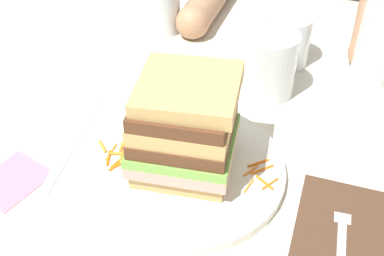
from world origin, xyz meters
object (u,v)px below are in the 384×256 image
Objects in this scene: napkin_dark at (342,223)px; empty_tumbler_1 at (288,40)px; sandwich at (185,128)px; juice_glass at (269,67)px; main_plate at (184,169)px; empty_tumbler_0 at (160,6)px; napkin_pink at (12,180)px; fork at (342,236)px; knife at (71,145)px.

napkin_dark is 0.36m from empty_tumbler_1.
sandwich reaches higher than juice_glass.
sandwich is (0.00, 0.00, 0.07)m from main_plate.
sandwich is at bearing -102.89° from empty_tumbler_1.
empty_tumbler_0 is 0.25m from empty_tumbler_1.
sandwich is 1.44× the size of empty_tumbler_0.
empty_tumbler_1 is at bearing 55.17° from napkin_pink.
fork is at bearing -68.51° from empty_tumbler_1.
empty_tumbler_1 reaches higher than napkin_dark.
juice_glass reaches higher than main_plate.
sandwich reaches higher than napkin_pink.
napkin_dark and napkin_pink have the same top height.
napkin_pink is at bearing -173.16° from fork.
napkin_dark is 0.02m from fork.
juice_glass is (0.06, 0.21, -0.03)m from sandwich.
napkin_dark is at bearing -57.63° from juice_glass.
fork is (0.21, -0.04, -0.00)m from main_plate.
fork is 0.30m from juice_glass.
juice_glass is at bearing -28.67° from empty_tumbler_0.
fork is at bearing 6.84° from napkin_pink.
sandwich is at bearing 2.08° from knife.
napkin_pink is (-0.42, -0.05, -0.00)m from fork.
sandwich reaches higher than empty_tumbler_0.
napkin_dark is 0.81× the size of fork.
knife is at bearing 178.18° from napkin_dark.
knife is 2.05× the size of empty_tumbler_0.
sandwich is 0.22m from napkin_dark.
sandwich reaches higher than main_plate.
sandwich is at bearing -62.95° from empty_tumbler_0.
juice_glass is at bearing 48.68° from napkin_pink.
juice_glass is (-0.15, 0.23, 0.05)m from napkin_dark.
empty_tumbler_1 is at bearing 77.04° from main_plate.
empty_tumbler_1 is (0.24, 0.32, 0.04)m from knife.
main_plate is 0.17m from knife.
juice_glass is at bearing 74.35° from sandwich.
napkin_pink is (-0.03, -0.43, -0.05)m from empty_tumbler_0.
sandwich is 0.22m from fork.
sandwich reaches higher than knife.
empty_tumbler_1 reaches higher than napkin_pink.
empty_tumbler_0 is (-0.38, 0.36, 0.05)m from napkin_dark.
main_plate is 0.32m from empty_tumbler_1.
napkin_dark is at bearing -1.82° from knife.
main_plate reaches higher than napkin_dark.
napkin_dark is 0.53m from empty_tumbler_0.
empty_tumbler_0 is 1.15× the size of napkin_pink.
fork is at bearing -10.65° from main_plate.
knife is at bearing -178.23° from main_plate.
empty_tumbler_1 is 1.02× the size of napkin_pink.
napkin_dark is at bearing -67.47° from empty_tumbler_1.
empty_tumbler_0 is at bearing 151.33° from juice_glass.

